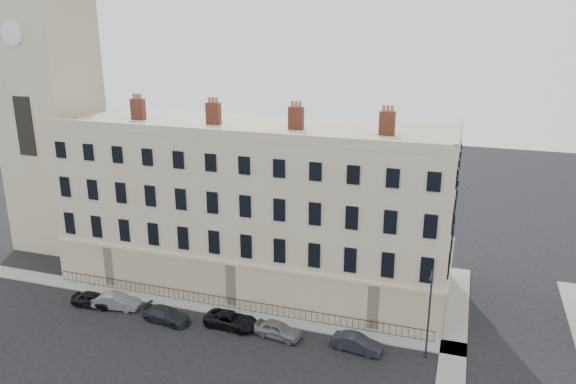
% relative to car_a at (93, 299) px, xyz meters
% --- Properties ---
extents(ground, '(160.00, 160.00, 0.00)m').
position_rel_car_a_xyz_m(ground, '(17.64, -2.07, -0.66)').
color(ground, black).
rests_on(ground, ground).
extents(terrace, '(36.22, 12.22, 17.00)m').
position_rel_car_a_xyz_m(terrace, '(11.67, 9.90, 6.84)').
color(terrace, '#C4B491').
rests_on(terrace, ground).
extents(church_tower, '(8.00, 8.13, 44.00)m').
position_rel_car_a_xyz_m(church_tower, '(-12.36, 11.93, 18.00)').
color(church_tower, '#C4B491').
rests_on(church_tower, ground).
extents(pavement_terrace, '(48.00, 2.00, 0.12)m').
position_rel_car_a_xyz_m(pavement_terrace, '(7.64, 2.93, -0.60)').
color(pavement_terrace, gray).
rests_on(pavement_terrace, ground).
extents(pavement_east_return, '(2.00, 24.00, 0.12)m').
position_rel_car_a_xyz_m(pavement_east_return, '(30.64, 5.93, -0.60)').
color(pavement_east_return, gray).
rests_on(pavement_east_return, ground).
extents(railings, '(35.00, 0.04, 0.96)m').
position_rel_car_a_xyz_m(railings, '(11.64, 3.33, -0.11)').
color(railings, black).
rests_on(railings, ground).
extents(car_a, '(3.95, 1.80, 1.31)m').
position_rel_car_a_xyz_m(car_a, '(0.00, 0.00, 0.00)').
color(car_a, black).
rests_on(car_a, ground).
extents(car_b, '(4.29, 2.04, 1.36)m').
position_rel_car_a_xyz_m(car_b, '(2.21, 0.29, 0.02)').
color(car_b, slate).
rests_on(car_b, ground).
extents(car_c, '(4.44, 2.21, 1.24)m').
position_rel_car_a_xyz_m(car_c, '(7.50, -0.31, -0.04)').
color(car_c, '#21242C').
rests_on(car_c, ground).
extents(car_d, '(4.67, 2.37, 1.26)m').
position_rel_car_a_xyz_m(car_d, '(13.02, 0.62, -0.03)').
color(car_d, black).
rests_on(car_d, ground).
extents(car_e, '(4.11, 2.12, 1.34)m').
position_rel_car_a_xyz_m(car_e, '(17.20, 0.35, 0.01)').
color(car_e, slate).
rests_on(car_e, ground).
extents(car_f, '(4.02, 1.82, 1.28)m').
position_rel_car_a_xyz_m(car_f, '(23.56, 0.44, -0.02)').
color(car_f, '#20232B').
rests_on(car_f, ground).
extents(streetlamp, '(0.22, 1.57, 7.25)m').
position_rel_car_a_xyz_m(streetlamp, '(28.68, 1.00, 3.36)').
color(streetlamp, '#2D2E32').
rests_on(streetlamp, ground).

